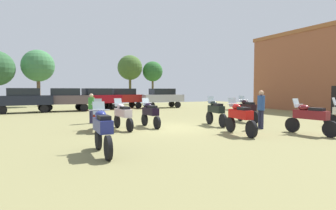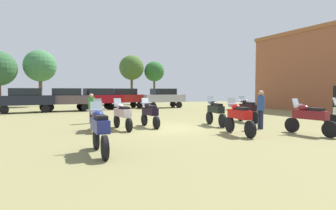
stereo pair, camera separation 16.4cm
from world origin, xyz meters
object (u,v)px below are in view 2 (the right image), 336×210
Objects in this scene: motorcycle_11 at (122,114)px; person_1 at (92,106)px; motorcycle_10 at (215,111)px; car_3 at (25,98)px; person_2 at (261,106)px; motorcycle_9 at (100,129)px; motorcycle_6 at (239,117)px; motorcycle_8 at (97,115)px; motorcycle_1 at (150,113)px; car_4 at (163,97)px; car_2 at (67,98)px; tree_5 at (40,66)px; car_1 at (98,97)px; tree_4 at (132,68)px; motorcycle_2 at (310,117)px; car_6 at (123,97)px; tree_2 at (154,72)px; motorcycle_5 at (247,109)px.

motorcycle_11 is 1.36× the size of person_1.
motorcycle_10 is 1.32× the size of person_1.
car_3 is at bearing 132.92° from motorcycle_10.
person_2 reaches higher than motorcycle_11.
motorcycle_6 is at bearing 12.33° from motorcycle_9.
motorcycle_1 is at bearing 15.58° from motorcycle_8.
car_3 reaches higher than motorcycle_8.
person_1 is (-5.61, 3.79, 0.22)m from motorcycle_10.
motorcycle_1 is 0.48× the size of car_4.
car_2 is at bearing -23.81° from person_1.
person_1 is 0.26× the size of tree_5.
tree_4 is (6.07, 8.46, 3.55)m from car_1.
car_1 is 0.72× the size of tree_4.
motorcycle_10 is at bearing -177.82° from car_1.
motorcycle_8 is 1.26× the size of person_1.
car_4 reaches higher than motorcycle_1.
motorcycle_6 is 3.06m from motorcycle_10.
motorcycle_9 is 17.66m from car_3.
person_1 is at bearing 83.77° from motorcycle_9.
car_3 is (-3.31, -0.33, 0.00)m from car_2.
car_3 is at bearing -142.75° from tree_4.
motorcycle_1 is 1.00× the size of motorcycle_8.
car_1 reaches higher than motorcycle_9.
motorcycle_2 is at bearing -175.49° from car_1.
tree_5 is (-8.88, 24.61, 3.45)m from person_2.
car_6 is at bearing -82.71° from car_3.
person_1 is at bearing -83.57° from tree_5.
motorcycle_6 is at bearing -98.23° from motorcycle_10.
car_2 is at bearing 94.02° from car_4.
tree_4 is (9.85, 26.75, 3.98)m from motorcycle_9.
car_3 is (-8.21, 16.49, 0.43)m from motorcycle_6.
car_4 is at bearing 54.80° from motorcycle_11.
person_2 is at bearing 33.48° from motorcycle_6.
motorcycle_6 is at bearing 116.06° from person_2.
tree_4 is at bearing 81.42° from motorcycle_8.
motorcycle_1 is at bearing 128.18° from motorcycle_2.
motorcycle_9 reaches higher than motorcycle_11.
car_1 is (3.77, 18.29, 0.44)m from motorcycle_9.
car_4 reaches higher than motorcycle_8.
motorcycle_1 is at bearing -78.47° from tree_5.
motorcycle_10 is 0.48× the size of car_6.
motorcycle_1 is at bearing 58.80° from person_2.
person_1 is at bearing -114.45° from tree_4.
tree_4 is (3.38, 7.49, 3.55)m from car_6.
car_2 is (-2.78, -0.46, 0.00)m from car_1.
motorcycle_11 is 0.50× the size of car_6.
motorcycle_1 is 0.37× the size of tree_2.
motorcycle_5 is 7.39m from motorcycle_11.
tree_5 reaches higher than motorcycle_9.
motorcycle_9 is 0.34× the size of tree_4.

